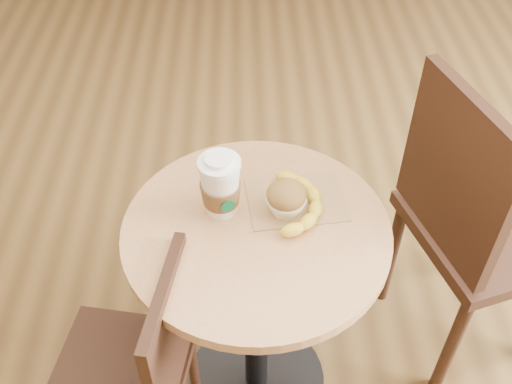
# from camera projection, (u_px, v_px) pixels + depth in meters

# --- Properties ---
(cafe_table) EXTENTS (0.65, 0.65, 0.75)m
(cafe_table) POSITION_uv_depth(u_px,v_px,m) (256.00, 287.00, 1.60)
(cafe_table) COLOR black
(cafe_table) RESTS_ON ground
(chair_left) EXTENTS (0.40, 0.40, 0.78)m
(chair_left) POSITION_uv_depth(u_px,v_px,m) (139.00, 366.00, 1.53)
(chair_left) COLOR black
(chair_left) RESTS_ON ground
(chair_right) EXTENTS (0.55, 0.55, 1.01)m
(chair_right) POSITION_uv_depth(u_px,v_px,m) (476.00, 222.00, 1.72)
(chair_right) COLOR black
(chair_right) RESTS_ON ground
(kraft_bag) EXTENTS (0.26, 0.21, 0.00)m
(kraft_bag) POSITION_uv_depth(u_px,v_px,m) (296.00, 200.00, 1.50)
(kraft_bag) COLOR #A67D50
(kraft_bag) RESTS_ON cafe_table
(coffee_cup) EXTENTS (0.10, 0.10, 0.17)m
(coffee_cup) POSITION_uv_depth(u_px,v_px,m) (220.00, 188.00, 1.42)
(coffee_cup) COLOR white
(coffee_cup) RESTS_ON cafe_table
(muffin) EXTENTS (0.10, 0.10, 0.09)m
(muffin) POSITION_uv_depth(u_px,v_px,m) (286.00, 199.00, 1.44)
(muffin) COLOR white
(muffin) RESTS_ON kraft_bag
(banana) EXTENTS (0.14, 0.25, 0.03)m
(banana) POSITION_uv_depth(u_px,v_px,m) (302.00, 202.00, 1.47)
(banana) COLOR yellow
(banana) RESTS_ON kraft_bag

